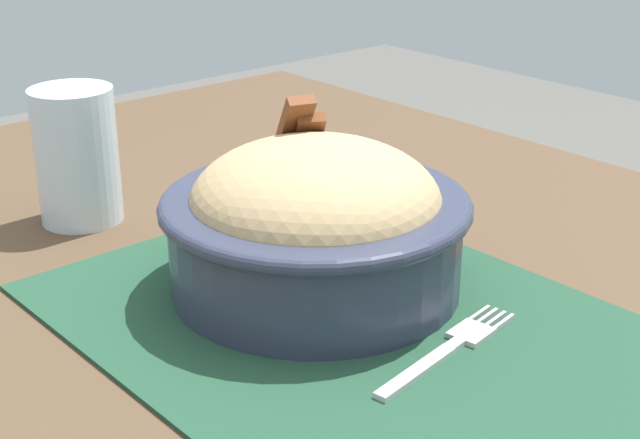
% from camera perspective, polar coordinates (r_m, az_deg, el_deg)
% --- Properties ---
extents(table, '(1.16, 0.79, 0.70)m').
position_cam_1_polar(table, '(0.66, 2.53, -11.60)').
color(table, '#4C3826').
rests_on(table, ground_plane).
extents(placemat, '(0.41, 0.30, 0.00)m').
position_cam_1_polar(placemat, '(0.60, 2.02, -6.50)').
color(placemat, '#1E422D').
rests_on(placemat, table).
extents(bowl, '(0.24, 0.24, 0.13)m').
position_cam_1_polar(bowl, '(0.63, -0.00, 0.01)').
color(bowl, '#2D3347').
rests_on(bowl, placemat).
extents(fork, '(0.03, 0.13, 0.00)m').
position_cam_1_polar(fork, '(0.58, 8.10, -7.79)').
color(fork, '#BBBBBB').
rests_on(fork, placemat).
extents(drinking_glass, '(0.07, 0.07, 0.11)m').
position_cam_1_polar(drinking_glass, '(0.78, -14.71, 3.31)').
color(drinking_glass, silver).
rests_on(drinking_glass, table).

